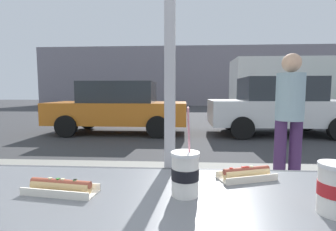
% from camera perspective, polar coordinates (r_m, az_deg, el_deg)
% --- Properties ---
extents(ground_plane, '(60.00, 60.00, 0.00)m').
position_cam_1_polar(ground_plane, '(9.21, 3.13, -2.76)').
color(ground_plane, '#38383A').
extents(sidewalk_strip, '(16.00, 2.80, 0.14)m').
position_cam_1_polar(sidewalk_strip, '(2.99, 2.11, -19.26)').
color(sidewalk_strip, gray).
rests_on(sidewalk_strip, ground).
extents(building_facade_far, '(28.00, 1.20, 5.54)m').
position_cam_1_polar(building_facade_far, '(24.09, 3.45, 8.93)').
color(building_facade_far, gray).
rests_on(building_facade_far, ground).
extents(soda_cup_left, '(0.10, 0.10, 0.31)m').
position_cam_1_polar(soda_cup_left, '(0.89, 3.93, -12.97)').
color(soda_cup_left, white).
rests_on(soda_cup_left, window_counter).
extents(soda_cup_right, '(0.10, 0.10, 0.31)m').
position_cam_1_polar(soda_cup_right, '(0.91, 33.96, -13.56)').
color(soda_cup_right, white).
rests_on(soda_cup_right, window_counter).
extents(hotdog_tray_near, '(0.25, 0.16, 0.05)m').
position_cam_1_polar(hotdog_tray_near, '(1.11, 17.47, -12.56)').
color(hotdog_tray_near, beige).
rests_on(hotdog_tray_near, window_counter).
extents(hotdog_tray_far, '(0.27, 0.12, 0.05)m').
position_cam_1_polar(hotdog_tray_far, '(1.00, -23.26, -14.75)').
color(hotdog_tray_far, silver).
rests_on(hotdog_tray_far, window_counter).
extents(parked_car_orange, '(4.29, 1.89, 1.63)m').
position_cam_1_polar(parked_car_orange, '(8.09, -11.19, 1.92)').
color(parked_car_orange, orange).
rests_on(parked_car_orange, ground).
extents(parked_car_white, '(4.17, 2.00, 1.75)m').
position_cam_1_polar(parked_car_white, '(8.34, 23.94, 1.99)').
color(parked_car_white, silver).
rests_on(parked_car_white, ground).
extents(box_truck, '(6.31, 2.44, 2.94)m').
position_cam_1_polar(box_truck, '(14.08, 26.79, 6.04)').
color(box_truck, silver).
rests_on(box_truck, ground).
extents(pedestrian, '(0.32, 0.32, 1.63)m').
position_cam_1_polar(pedestrian, '(3.31, 25.98, 0.60)').
color(pedestrian, '#3D244D').
rests_on(pedestrian, sidewalk_strip).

